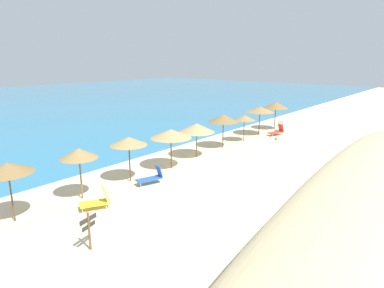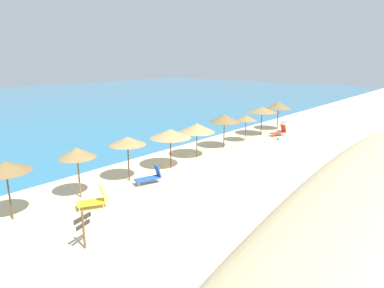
{
  "view_description": "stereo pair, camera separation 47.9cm",
  "coord_description": "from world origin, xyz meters",
  "px_view_note": "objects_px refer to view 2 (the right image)",
  "views": [
    {
      "loc": [
        -17.33,
        -12.05,
        7.02
      ],
      "look_at": [
        -0.01,
        2.3,
        1.24
      ],
      "focal_mm": 30.8,
      "sensor_mm": 36.0,
      "label": 1
    },
    {
      "loc": [
        -17.02,
        -12.41,
        7.02
      ],
      "look_at": [
        -0.01,
        2.3,
        1.24
      ],
      "focal_mm": 30.8,
      "sensor_mm": 36.0,
      "label": 2
    }
  ],
  "objects_px": {
    "beach_umbrella_3": "(170,134)",
    "beach_umbrella_1": "(77,153)",
    "beach_umbrella_4": "(197,128)",
    "beach_umbrella_6": "(246,118)",
    "lounge_chair_3": "(150,176)",
    "beach_umbrella_8": "(279,105)",
    "beach_umbrella_5": "(224,118)",
    "lounge_chair_0": "(282,127)",
    "beach_umbrella_7": "(262,110)",
    "beach_umbrella_2": "(127,141)",
    "cooler_box": "(92,217)",
    "beach_ball": "(278,139)",
    "lounge_chair_1": "(279,132)",
    "wooden_signpost": "(83,226)",
    "beach_umbrella_0": "(5,167)",
    "lounge_chair_2": "(95,199)"
  },
  "relations": [
    {
      "from": "lounge_chair_1",
      "to": "lounge_chair_3",
      "type": "height_order",
      "value": "lounge_chair_3"
    },
    {
      "from": "lounge_chair_0",
      "to": "lounge_chair_2",
      "type": "bearing_deg",
      "value": 78.32
    },
    {
      "from": "beach_umbrella_8",
      "to": "lounge_chair_1",
      "type": "relative_size",
      "value": 1.66
    },
    {
      "from": "beach_umbrella_5",
      "to": "beach_umbrella_6",
      "type": "xyz_separation_m",
      "value": [
        2.95,
        -0.19,
        -0.33
      ]
    },
    {
      "from": "beach_umbrella_1",
      "to": "beach_umbrella_8",
      "type": "bearing_deg",
      "value": 0.43
    },
    {
      "from": "beach_umbrella_4",
      "to": "beach_umbrella_6",
      "type": "distance_m",
      "value": 6.37
    },
    {
      "from": "beach_umbrella_6",
      "to": "lounge_chair_3",
      "type": "bearing_deg",
      "value": -174.35
    },
    {
      "from": "lounge_chair_0",
      "to": "lounge_chair_3",
      "type": "distance_m",
      "value": 18.24
    },
    {
      "from": "beach_umbrella_5",
      "to": "beach_umbrella_7",
      "type": "distance_m",
      "value": 6.11
    },
    {
      "from": "lounge_chair_2",
      "to": "cooler_box",
      "type": "distance_m",
      "value": 1.37
    },
    {
      "from": "beach_umbrella_6",
      "to": "wooden_signpost",
      "type": "distance_m",
      "value": 19.07
    },
    {
      "from": "beach_umbrella_8",
      "to": "cooler_box",
      "type": "height_order",
      "value": "beach_umbrella_8"
    },
    {
      "from": "beach_umbrella_0",
      "to": "lounge_chair_3",
      "type": "xyz_separation_m",
      "value": [
        7.11,
        -1.39,
        -2.07
      ]
    },
    {
      "from": "beach_umbrella_1",
      "to": "beach_ball",
      "type": "height_order",
      "value": "beach_umbrella_1"
    },
    {
      "from": "lounge_chair_3",
      "to": "beach_ball",
      "type": "relative_size",
      "value": 6.78
    },
    {
      "from": "beach_umbrella_4",
      "to": "beach_umbrella_5",
      "type": "height_order",
      "value": "beach_umbrella_5"
    },
    {
      "from": "beach_umbrella_7",
      "to": "cooler_box",
      "type": "height_order",
      "value": "beach_umbrella_7"
    },
    {
      "from": "lounge_chair_0",
      "to": "beach_umbrella_5",
      "type": "bearing_deg",
      "value": 70.69
    },
    {
      "from": "beach_umbrella_1",
      "to": "beach_umbrella_8",
      "type": "relative_size",
      "value": 0.95
    },
    {
      "from": "beach_umbrella_4",
      "to": "lounge_chair_3",
      "type": "relative_size",
      "value": 1.62
    },
    {
      "from": "beach_umbrella_8",
      "to": "lounge_chair_3",
      "type": "xyz_separation_m",
      "value": [
        -18.79,
        -1.44,
        -2.1
      ]
    },
    {
      "from": "beach_umbrella_0",
      "to": "beach_umbrella_6",
      "type": "height_order",
      "value": "beach_umbrella_0"
    },
    {
      "from": "beach_umbrella_2",
      "to": "beach_umbrella_7",
      "type": "relative_size",
      "value": 0.99
    },
    {
      "from": "beach_umbrella_0",
      "to": "beach_umbrella_8",
      "type": "relative_size",
      "value": 0.96
    },
    {
      "from": "beach_umbrella_8",
      "to": "beach_umbrella_3",
      "type": "bearing_deg",
      "value": -178.62
    },
    {
      "from": "beach_ball",
      "to": "beach_umbrella_8",
      "type": "bearing_deg",
      "value": 27.82
    },
    {
      "from": "beach_umbrella_2",
      "to": "cooler_box",
      "type": "distance_m",
      "value": 5.57
    },
    {
      "from": "cooler_box",
      "to": "beach_umbrella_6",
      "type": "bearing_deg",
      "value": 8.78
    },
    {
      "from": "beach_umbrella_0",
      "to": "beach_ball",
      "type": "distance_m",
      "value": 22.0
    },
    {
      "from": "beach_umbrella_8",
      "to": "lounge_chair_1",
      "type": "bearing_deg",
      "value": -149.17
    },
    {
      "from": "cooler_box",
      "to": "beach_umbrella_0",
      "type": "bearing_deg",
      "value": 129.31
    },
    {
      "from": "beach_umbrella_8",
      "to": "beach_umbrella_5",
      "type": "bearing_deg",
      "value": -179.77
    },
    {
      "from": "beach_umbrella_4",
      "to": "lounge_chair_0",
      "type": "xyz_separation_m",
      "value": [
        12.34,
        -0.81,
        -1.75
      ]
    },
    {
      "from": "beach_umbrella_3",
      "to": "beach_umbrella_5",
      "type": "height_order",
      "value": "beach_umbrella_5"
    },
    {
      "from": "beach_ball",
      "to": "cooler_box",
      "type": "relative_size",
      "value": 0.58
    },
    {
      "from": "beach_umbrella_4",
      "to": "lounge_chair_3",
      "type": "xyz_separation_m",
      "value": [
        -5.89,
        -1.41,
        -1.79
      ]
    },
    {
      "from": "lounge_chair_2",
      "to": "wooden_signpost",
      "type": "relative_size",
      "value": 1.02
    },
    {
      "from": "wooden_signpost",
      "to": "beach_ball",
      "type": "height_order",
      "value": "wooden_signpost"
    },
    {
      "from": "beach_umbrella_1",
      "to": "lounge_chair_0",
      "type": "distance_m",
      "value": 22.09
    },
    {
      "from": "beach_umbrella_5",
      "to": "lounge_chair_0",
      "type": "xyz_separation_m",
      "value": [
        8.93,
        -0.8,
        -1.99
      ]
    },
    {
      "from": "beach_umbrella_6",
      "to": "wooden_signpost",
      "type": "bearing_deg",
      "value": -166.62
    },
    {
      "from": "beach_umbrella_4",
      "to": "wooden_signpost",
      "type": "relative_size",
      "value": 1.72
    },
    {
      "from": "beach_umbrella_3",
      "to": "beach_umbrella_1",
      "type": "bearing_deg",
      "value": 178.09
    },
    {
      "from": "beach_umbrella_7",
      "to": "wooden_signpost",
      "type": "distance_m",
      "value": 22.21
    },
    {
      "from": "beach_umbrella_1",
      "to": "beach_umbrella_6",
      "type": "relative_size",
      "value": 1.15
    },
    {
      "from": "lounge_chair_3",
      "to": "lounge_chair_1",
      "type": "bearing_deg",
      "value": -71.5
    },
    {
      "from": "beach_umbrella_6",
      "to": "beach_umbrella_3",
      "type": "bearing_deg",
      "value": -179.06
    },
    {
      "from": "beach_umbrella_4",
      "to": "beach_umbrella_6",
      "type": "xyz_separation_m",
      "value": [
        6.36,
        -0.2,
        -0.09
      ]
    },
    {
      "from": "beach_umbrella_1",
      "to": "beach_umbrella_7",
      "type": "distance_m",
      "value": 19.17
    },
    {
      "from": "beach_umbrella_7",
      "to": "beach_ball",
      "type": "bearing_deg",
      "value": -109.15
    }
  ]
}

